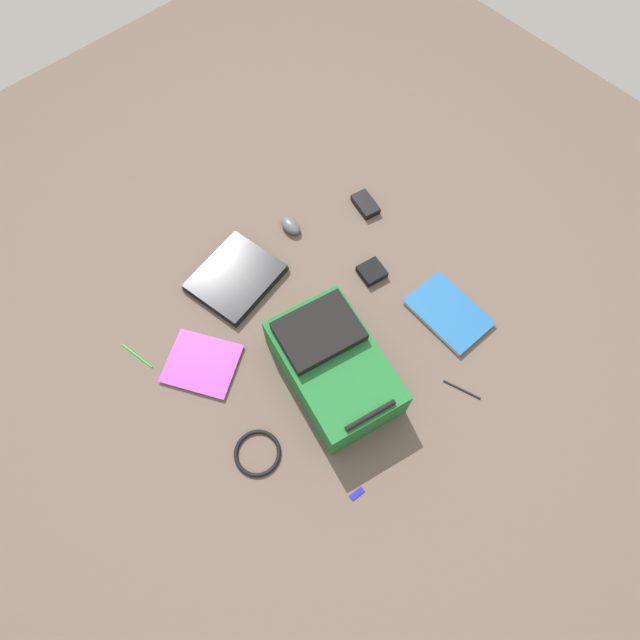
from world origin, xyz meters
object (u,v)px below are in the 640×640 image
backpack (333,365)px  usb_stick (357,494)px  laptop (236,277)px  pen_black (137,356)px  book_comic (449,313)px  book_manual (202,364)px  computer_mouse (291,226)px  cable_coil (257,453)px  pen_blue (462,390)px  earbud_pouch (372,272)px  power_brick (365,204)px

backpack → usb_stick: bearing=58.2°
laptop → pen_black: 0.44m
book_comic → usb_stick: size_ratio=6.01×
book_manual → usb_stick: bearing=98.5°
laptop → computer_mouse: size_ratio=3.65×
cable_coil → pen_blue: 0.70m
cable_coil → earbud_pouch: bearing=-162.7°
book_manual → book_comic: bearing=150.5°
backpack → book_comic: bearing=166.6°
book_manual → pen_blue: bearing=132.0°
cable_coil → pen_blue: bearing=155.3°
laptop → power_brick: (-0.58, 0.08, -0.00)m
book_comic → earbud_pouch: earbud_pouch is taller
backpack → pen_black: backpack is taller
laptop → cable_coil: bearing=57.8°
laptop → book_manual: size_ratio=1.12×
book_comic → usb_stick: book_comic is taller
computer_mouse → earbud_pouch: computer_mouse is taller
pen_blue → earbud_pouch: size_ratio=1.52×
pen_black → usb_stick: (-0.25, 0.83, 0.00)m
book_comic → pen_blue: (0.18, 0.22, -0.01)m
backpack → computer_mouse: bearing=-117.4°
pen_blue → power_brick: bearing=-110.7°
book_comic → earbud_pouch: 0.31m
book_manual → cable_coil: size_ratio=2.05×
pen_blue → usb_stick: 0.49m
earbud_pouch → usb_stick: (0.58, 0.53, -0.01)m
pen_black → cable_coil: bearing=100.4°
backpack → pen_black: (0.46, -0.50, -0.08)m
cable_coil → usb_stick: size_ratio=3.17×
backpack → usb_stick: backpack is taller
cable_coil → earbud_pouch: size_ratio=1.72×
computer_mouse → backpack: bearing=65.8°
pen_black → backpack: bearing=132.3°
computer_mouse → cable_coil: bearing=45.5°
book_manual → power_brick: 0.88m
book_manual → pen_blue: book_manual is taller
pen_black → usb_stick: same height
cable_coil → earbud_pouch: (-0.73, -0.23, 0.01)m
power_brick → pen_blue: (0.29, 0.76, -0.01)m
computer_mouse → usb_stick: bearing=64.1°
backpack → pen_black: size_ratio=3.48×
laptop → computer_mouse: 0.30m
backpack → book_manual: 0.45m
backpack → power_brick: backpack is taller
power_brick → usb_stick: bearing=44.5°
book_manual → usb_stick: size_ratio=6.49×
power_brick → pen_black: bearing=-4.0°
backpack → power_brick: bearing=-143.1°
earbud_pouch → power_brick: bearing=-129.8°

